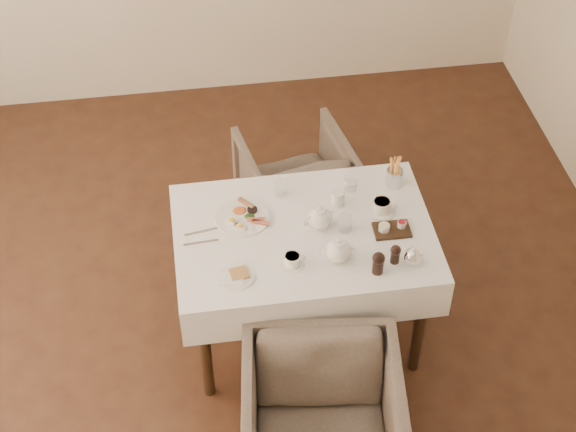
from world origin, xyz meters
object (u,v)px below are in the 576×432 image
(table, at_px, (304,248))
(breakfast_plate, at_px, (243,216))
(armchair_near, at_px, (321,423))
(armchair_far, at_px, (296,181))
(teapot_centre, at_px, (320,217))

(table, height_order, breakfast_plate, breakfast_plate)
(table, bearing_deg, armchair_near, -93.28)
(armchair_far, bearing_deg, breakfast_plate, 52.12)
(armchair_near, bearing_deg, armchair_far, 92.14)
(armchair_far, bearing_deg, table, 72.78)
(table, relative_size, armchair_near, 1.75)
(armchair_near, relative_size, breakfast_plate, 2.66)
(breakfast_plate, distance_m, teapot_centre, 0.39)
(armchair_far, relative_size, breakfast_plate, 2.30)
(table, distance_m, breakfast_plate, 0.34)
(table, relative_size, teapot_centre, 7.56)
(armchair_far, bearing_deg, armchair_near, 74.30)
(armchair_near, relative_size, teapot_centre, 4.33)
(armchair_near, xyz_separation_m, breakfast_plate, (-0.24, 0.97, 0.43))
(table, relative_size, armchair_far, 2.02)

